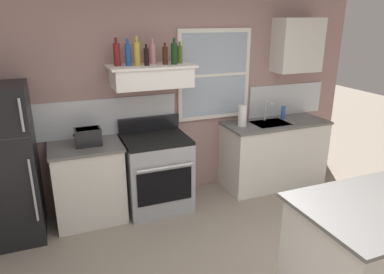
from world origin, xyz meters
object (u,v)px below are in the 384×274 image
(stove_range, at_px, (157,172))
(bottle_red_label_wine, at_px, (117,54))
(bottle_blue_liqueur, at_px, (128,54))
(bottle_rose_pink, at_px, (153,53))
(bottle_dark_green_wine, at_px, (174,53))
(dish_soap_bottle, at_px, (283,112))
(bottle_olive_oil_square, at_px, (180,54))
(toaster, at_px, (88,136))
(paper_towel_roll, at_px, (242,116))
(bottle_brown_stout, at_px, (165,55))
(refrigerator, at_px, (0,166))
(bottle_champagne_gold_foil, at_px, (137,53))
(kitchen_island, at_px, (379,253))
(bottle_balsamic_dark, at_px, (146,57))

(stove_range, distance_m, bottle_red_label_wine, 1.46)
(stove_range, relative_size, bottle_blue_liqueur, 3.74)
(stove_range, bearing_deg, bottle_rose_pink, 73.94)
(bottle_dark_green_wine, relative_size, dish_soap_bottle, 1.63)
(bottle_blue_liqueur, xyz_separation_m, bottle_rose_pink, (0.29, 0.04, -0.00))
(bottle_blue_liqueur, distance_m, bottle_olive_oil_square, 0.61)
(bottle_olive_oil_square, relative_size, dish_soap_bottle, 1.36)
(toaster, distance_m, paper_towel_roll, 1.94)
(toaster, height_order, paper_towel_roll, paper_towel_roll)
(bottle_brown_stout, xyz_separation_m, paper_towel_roll, (1.02, -0.02, -0.80))
(refrigerator, xyz_separation_m, bottle_rose_pink, (1.69, 0.17, 1.04))
(bottle_champagne_gold_foil, distance_m, bottle_brown_stout, 0.31)
(bottle_champagne_gold_foil, xyz_separation_m, kitchen_island, (1.37, -2.25, -1.42))
(bottle_brown_stout, bearing_deg, bottle_balsamic_dark, -178.44)
(bottle_rose_pink, relative_size, kitchen_island, 0.20)
(bottle_red_label_wine, xyz_separation_m, bottle_olive_oil_square, (0.72, -0.01, -0.02))
(bottle_rose_pink, bearing_deg, bottle_olive_oil_square, -4.21)
(bottle_dark_green_wine, distance_m, paper_towel_roll, 1.23)
(bottle_balsamic_dark, distance_m, bottle_brown_stout, 0.22)
(stove_range, xyz_separation_m, bottle_champagne_gold_foil, (-0.15, 0.10, 1.41))
(bottle_blue_liqueur, relative_size, paper_towel_roll, 1.08)
(bottle_rose_pink, xyz_separation_m, dish_soap_bottle, (1.84, -0.01, -0.86))
(bottle_champagne_gold_foil, distance_m, bottle_olive_oil_square, 0.51)
(bottle_rose_pink, bearing_deg, bottle_balsamic_dark, -135.42)
(refrigerator, bearing_deg, bottle_olive_oil_square, 4.19)
(kitchen_island, bearing_deg, bottle_dark_green_wine, 113.72)
(toaster, xyz_separation_m, bottle_brown_stout, (0.92, 0.03, 0.84))
(bottle_olive_oil_square, height_order, paper_towel_roll, bottle_olive_oil_square)
(bottle_olive_oil_square, bearing_deg, bottle_balsamic_dark, -169.94)
(stove_range, distance_m, paper_towel_roll, 1.31)
(refrigerator, bearing_deg, bottle_champagne_gold_foil, 4.62)
(bottle_blue_liqueur, height_order, bottle_dark_green_wine, bottle_dark_green_wine)
(bottle_rose_pink, relative_size, bottle_olive_oil_square, 1.15)
(bottle_olive_oil_square, xyz_separation_m, dish_soap_bottle, (1.52, 0.01, -0.85))
(bottle_blue_liqueur, bearing_deg, dish_soap_bottle, 0.74)
(toaster, relative_size, stove_range, 0.27)
(bottle_blue_liqueur, bearing_deg, stove_range, -23.93)
(refrigerator, height_order, bottle_champagne_gold_foil, bottle_champagne_gold_foil)
(stove_range, xyz_separation_m, bottle_olive_oil_square, (0.36, 0.12, 1.38))
(bottle_brown_stout, bearing_deg, bottle_olive_oil_square, 18.79)
(refrigerator, xyz_separation_m, bottle_olive_oil_square, (2.01, 0.15, 1.03))
(bottle_balsamic_dark, bearing_deg, bottle_dark_green_wine, -1.84)
(stove_range, relative_size, bottle_olive_oil_square, 4.44)
(refrigerator, relative_size, toaster, 5.52)
(toaster, xyz_separation_m, paper_towel_roll, (1.94, 0.01, 0.04))
(paper_towel_roll, distance_m, dish_soap_bottle, 0.71)
(toaster, xyz_separation_m, bottle_olive_oil_square, (1.12, 0.10, 0.84))
(stove_range, distance_m, dish_soap_bottle, 1.96)
(bottle_red_label_wine, distance_m, bottle_balsamic_dark, 0.32)
(bottle_balsamic_dark, relative_size, paper_towel_roll, 0.87)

